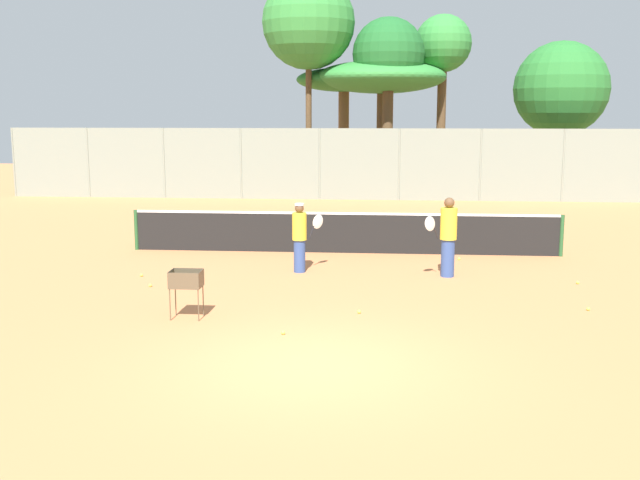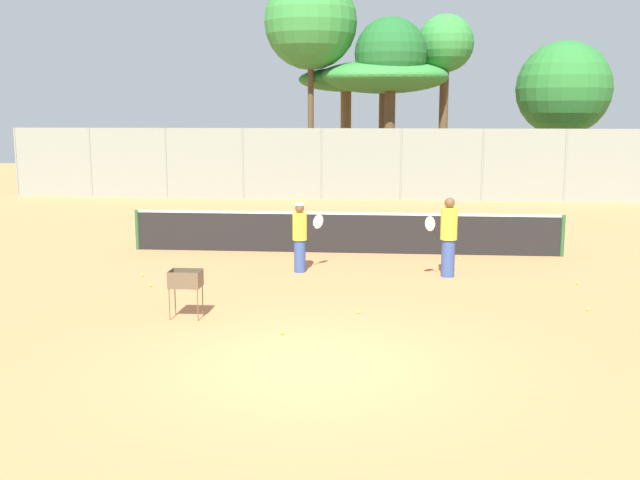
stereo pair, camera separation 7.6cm
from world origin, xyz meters
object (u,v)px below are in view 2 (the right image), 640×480
Objects in this scene: player_white_outfit at (300,236)px; player_red_cap at (448,236)px; ball_cart at (185,283)px; tennis_net at (345,232)px.

player_red_cap is (3.34, -0.20, 0.09)m from player_white_outfit.
player_white_outfit is 3.34m from player_red_cap.
player_white_outfit is 1.83× the size of ball_cart.
player_white_outfit is at bearing -40.98° from player_red_cap.
ball_cart is (-1.61, -4.03, -0.18)m from player_white_outfit.
tennis_net is at bearing -84.37° from player_red_cap.
player_white_outfit is 0.89× the size of player_red_cap.
player_white_outfit is 4.35m from ball_cart.
player_red_cap is at bearing -46.83° from tennis_net.
tennis_net is 12.83× the size of ball_cart.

